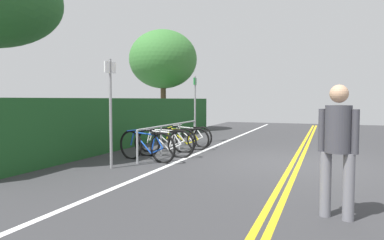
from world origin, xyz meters
TOP-DOWN VIEW (x-y plane):
  - ground_plane at (0.00, 0.00)m, footprint 28.74×11.07m
  - centre_line_yellow_inner at (0.00, -0.08)m, footprint 25.87×0.10m
  - centre_line_yellow_outer at (0.00, 0.08)m, footprint 25.87×0.10m
  - bike_lane_stripe_white at (0.00, 2.70)m, footprint 25.87×0.12m
  - bike_rack at (0.52, 3.47)m, footprint 3.87×0.05m
  - bicycle_0 at (-0.96, 3.46)m, footprint 0.56×1.76m
  - bicycle_1 at (-0.25, 3.33)m, footprint 0.46×1.71m
  - bicycle_2 at (0.51, 3.59)m, footprint 0.52×1.70m
  - bicycle_3 at (1.14, 3.37)m, footprint 0.46×1.64m
  - bicycle_4 at (1.95, 3.49)m, footprint 0.54×1.73m
  - pedestrian at (-3.85, -0.81)m, footprint 0.32×0.47m
  - sign_post_near at (-2.08, 3.73)m, footprint 0.36×0.06m
  - sign_post_far at (2.81, 3.60)m, footprint 0.36×0.08m
  - hedge_backdrop at (2.02, 5.68)m, footprint 12.82×1.22m
  - tree_mid at (6.84, 6.73)m, footprint 3.23×3.23m

SIDE VIEW (x-z plane):
  - ground_plane at x=0.00m, z-range -0.05..0.00m
  - centre_line_yellow_inner at x=0.00m, z-range 0.00..0.00m
  - centre_line_yellow_outer at x=0.00m, z-range 0.00..0.00m
  - bike_lane_stripe_white at x=0.00m, z-range 0.00..0.00m
  - bicycle_4 at x=1.95m, z-range -0.02..0.68m
  - bicycle_3 at x=1.14m, z-range -0.02..0.69m
  - bicycle_2 at x=0.51m, z-range -0.02..0.71m
  - bicycle_1 at x=-0.25m, z-range -0.02..0.74m
  - bicycle_0 at x=-0.96m, z-range -0.02..0.75m
  - bike_rack at x=0.52m, z-range 0.18..0.99m
  - hedge_backdrop at x=2.02m, z-range 0.00..1.54m
  - pedestrian at x=-3.85m, z-range 0.13..1.82m
  - sign_post_far at x=2.81m, z-range 0.23..2.54m
  - sign_post_near at x=-2.08m, z-range 0.23..2.62m
  - tree_mid at x=6.84m, z-range 1.00..5.82m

